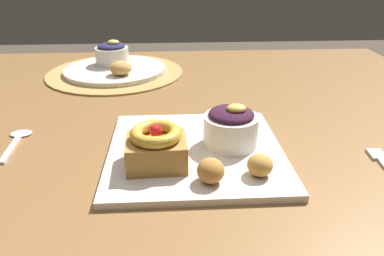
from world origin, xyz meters
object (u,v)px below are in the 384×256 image
at_px(cake_slice, 153,147).
at_px(back_ramekin, 110,54).
at_px(spoon, 14,140).
at_px(fork, 383,165).
at_px(berry_ramekin, 228,127).
at_px(fritter_middle, 257,165).
at_px(front_plate, 193,151).
at_px(fritter_front, 207,171).
at_px(back_pastry, 119,68).
at_px(back_plate, 114,70).

xyz_separation_m(cake_slice, back_ramekin, (-0.14, 0.56, 0.01)).
bearing_deg(spoon, fork, -105.12).
relative_size(berry_ramekin, fritter_middle, 2.39).
xyz_separation_m(front_plate, fritter_front, (0.01, -0.10, 0.02)).
xyz_separation_m(fritter_middle, fork, (0.21, 0.03, -0.03)).
distance_m(cake_slice, back_pastry, 0.47).
distance_m(front_plate, fork, 0.31).
bearing_deg(fritter_middle, back_pastry, 117.45).
bearing_deg(back_plate, fritter_front, -70.15).
xyz_separation_m(berry_ramekin, back_pastry, (-0.23, 0.40, -0.01)).
bearing_deg(fritter_front, spoon, 153.16).
relative_size(front_plate, spoon, 2.27).
bearing_deg(fritter_front, back_plate, 109.85).
xyz_separation_m(cake_slice, back_pastry, (-0.11, 0.46, -0.01)).
bearing_deg(back_ramekin, berry_ramekin, -62.24).
distance_m(back_plate, back_ramekin, 0.05).
distance_m(front_plate, fritter_middle, 0.13).
bearing_deg(fork, berry_ramekin, 80.20).
distance_m(berry_ramekin, back_ramekin, 0.57).
relative_size(fritter_front, back_ramekin, 0.44).
relative_size(berry_ramekin, fork, 0.73).
bearing_deg(front_plate, back_ramekin, 111.72).
relative_size(fritter_front, spoon, 0.32).
xyz_separation_m(back_ramekin, spoon, (-0.12, -0.44, -0.05)).
bearing_deg(fork, front_plate, 85.14).
bearing_deg(fritter_middle, front_plate, 135.27).
bearing_deg(berry_ramekin, back_plate, 118.56).
relative_size(back_ramekin, spoon, 0.74).
bearing_deg(back_ramekin, back_plate, -73.96).
bearing_deg(fritter_front, cake_slice, 146.60).
distance_m(front_plate, back_ramekin, 0.55).
height_order(cake_slice, spoon, cake_slice).
bearing_deg(fork, fritter_front, 104.67).
distance_m(berry_ramekin, spoon, 0.39).
height_order(back_ramekin, fork, back_ramekin).
bearing_deg(back_pastry, fritter_front, -70.16).
xyz_separation_m(fritter_front, fork, (0.28, 0.04, -0.03)).
bearing_deg(cake_slice, front_plate, 38.40).
distance_m(fritter_middle, spoon, 0.44).
bearing_deg(fritter_middle, fritter_front, -169.62).
distance_m(back_ramekin, back_pastry, 0.11).
bearing_deg(front_plate, cake_slice, -141.60).
height_order(fritter_front, spoon, fritter_front).
relative_size(front_plate, fritter_middle, 7.47).
distance_m(front_plate, cake_slice, 0.09).
relative_size(fritter_middle, back_plate, 0.14).
distance_m(berry_ramekin, fork, 0.25).
relative_size(berry_ramekin, fritter_front, 2.23).
xyz_separation_m(front_plate, fritter_middle, (0.09, -0.09, 0.02)).
xyz_separation_m(back_pastry, spoon, (-0.15, -0.34, -0.03)).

